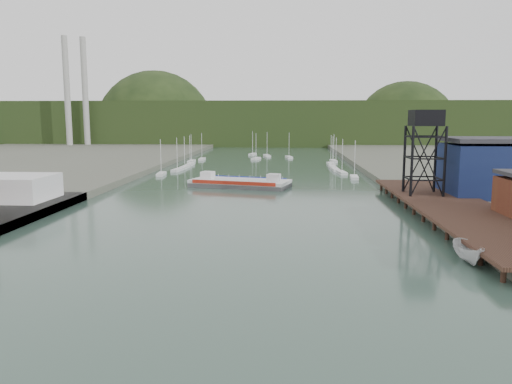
# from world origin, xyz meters

# --- Properties ---
(ground) EXTENTS (600.00, 600.00, 0.00)m
(ground) POSITION_xyz_m (0.00, 0.00, 0.00)
(ground) COLOR #304B40
(ground) RESTS_ON ground
(east_pier) EXTENTS (14.00, 70.00, 2.45)m
(east_pier) POSITION_xyz_m (37.00, 45.00, 1.90)
(east_pier) COLOR black
(east_pier) RESTS_ON ground
(white_shed) EXTENTS (18.00, 12.00, 4.50)m
(white_shed) POSITION_xyz_m (-44.00, 50.00, 3.85)
(white_shed) COLOR silver
(white_shed) RESTS_ON west_quay
(lift_tower) EXTENTS (6.50, 6.50, 16.00)m
(lift_tower) POSITION_xyz_m (35.00, 58.00, 15.65)
(lift_tower) COLOR black
(lift_tower) RESTS_ON east_pier
(blue_shed) EXTENTS (20.50, 14.50, 11.30)m
(blue_shed) POSITION_xyz_m (50.00, 60.00, 7.06)
(blue_shed) COLOR #0C1339
(blue_shed) RESTS_ON east_land
(marina_sailboats) EXTENTS (57.71, 92.65, 0.90)m
(marina_sailboats) POSITION_xyz_m (0.08, 138.46, 0.35)
(marina_sailboats) COLOR silver
(marina_sailboats) RESTS_ON ground
(smokestacks) EXTENTS (11.20, 8.20, 60.00)m
(smokestacks) POSITION_xyz_m (-106.00, 232.50, 30.00)
(smokestacks) COLOR #A2A29D
(smokestacks) RESTS_ON ground
(distant_hills) EXTENTS (500.00, 120.00, 80.00)m
(distant_hills) POSITION_xyz_m (-3.98, 301.35, 10.38)
(distant_hills) COLOR black
(distant_hills) RESTS_ON ground
(chain_ferry) EXTENTS (25.47, 15.45, 3.43)m
(chain_ferry) POSITION_xyz_m (-2.44, 81.38, 0.98)
(chain_ferry) COLOR #474749
(chain_ferry) RESTS_ON ground
(motorboat) EXTENTS (2.53, 6.63, 2.55)m
(motorboat) POSITION_xyz_m (29.79, 18.66, 1.28)
(motorboat) COLOR silver
(motorboat) RESTS_ON ground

